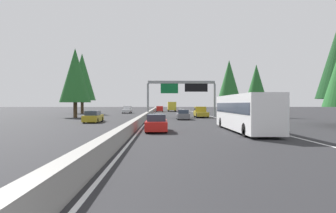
% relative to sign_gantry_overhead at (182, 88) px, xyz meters
% --- Properties ---
extents(ground_plane, '(320.00, 320.00, 0.00)m').
position_rel_sign_gantry_overhead_xyz_m(ground_plane, '(10.53, 6.03, -5.24)').
color(ground_plane, '#262628').
extents(median_barrier, '(180.00, 0.56, 0.90)m').
position_rel_sign_gantry_overhead_xyz_m(median_barrier, '(30.53, 6.33, -4.79)').
color(median_barrier, gray).
rests_on(median_barrier, ground).
extents(shoulder_stripe_right, '(160.00, 0.16, 0.01)m').
position_rel_sign_gantry_overhead_xyz_m(shoulder_stripe_right, '(20.53, -5.49, -5.23)').
color(shoulder_stripe_right, silver).
rests_on(shoulder_stripe_right, ground).
extents(shoulder_stripe_median, '(160.00, 0.16, 0.01)m').
position_rel_sign_gantry_overhead_xyz_m(shoulder_stripe_median, '(20.53, 5.78, -5.23)').
color(shoulder_stripe_median, silver).
rests_on(shoulder_stripe_median, ground).
extents(sign_gantry_overhead, '(0.50, 12.68, 6.58)m').
position_rel_sign_gantry_overhead_xyz_m(sign_gantry_overhead, '(0.00, 0.00, 0.00)').
color(sign_gantry_overhead, gray).
rests_on(sign_gantry_overhead, ground).
extents(bus_distant_a, '(11.50, 2.55, 3.10)m').
position_rel_sign_gantry_overhead_xyz_m(bus_distant_a, '(-28.53, -3.18, -3.52)').
color(bus_distant_a, white).
rests_on(bus_distant_a, ground).
extents(sedan_far_right, '(4.40, 1.80, 1.47)m').
position_rel_sign_gantry_overhead_xyz_m(sedan_far_right, '(-28.23, 4.28, -4.56)').
color(sedan_far_right, red).
rests_on(sedan_far_right, ground).
extents(pickup_mid_center, '(5.60, 2.00, 1.86)m').
position_rel_sign_gantry_overhead_xyz_m(pickup_mid_center, '(-2.93, -2.97, -4.33)').
color(pickup_mid_center, '#AD931E').
rests_on(pickup_mid_center, ground).
extents(minivan_far_center, '(5.00, 1.95, 1.69)m').
position_rel_sign_gantry_overhead_xyz_m(minivan_far_center, '(33.01, 4.36, -4.29)').
color(minivan_far_center, red).
rests_on(minivan_far_center, ground).
extents(sedan_near_center, '(4.40, 1.80, 1.47)m').
position_rel_sign_gantry_overhead_xyz_m(sedan_near_center, '(-9.67, 0.65, -4.56)').
color(sedan_near_center, slate).
rests_on(sedan_near_center, ground).
extents(sedan_far_left, '(4.40, 1.80, 1.47)m').
position_rel_sign_gantry_overhead_xyz_m(sedan_far_left, '(61.67, 0.53, -4.56)').
color(sedan_far_left, silver).
rests_on(sedan_far_left, ground).
extents(box_truck_mid_right, '(8.50, 2.40, 2.95)m').
position_rel_sign_gantry_overhead_xyz_m(box_truck_mid_right, '(35.78, 0.66, -3.63)').
color(box_truck_mid_right, gold).
rests_on(box_truck_mid_right, ground).
extents(oncoming_near, '(4.40, 1.80, 1.47)m').
position_rel_sign_gantry_overhead_xyz_m(oncoming_near, '(-16.18, 12.50, -4.56)').
color(oncoming_near, '#AD931E').
rests_on(oncoming_near, ground).
extents(oncoming_far, '(5.60, 2.00, 1.86)m').
position_rel_sign_gantry_overhead_xyz_m(oncoming_far, '(20.01, 12.49, -4.33)').
color(oncoming_far, silver).
rests_on(oncoming_far, ground).
extents(conifer_right_mid, '(4.17, 4.17, 9.48)m').
position_rel_sign_gantry_overhead_xyz_m(conifer_right_mid, '(-1.20, -13.30, 0.52)').
color(conifer_right_mid, '#4C3823').
rests_on(conifer_right_mid, ground).
extents(conifer_right_far, '(6.29, 6.29, 14.29)m').
position_rel_sign_gantry_overhead_xyz_m(conifer_right_far, '(24.88, -14.56, 3.45)').
color(conifer_right_far, '#4C3823').
rests_on(conifer_right_far, ground).
extents(conifer_left_near, '(5.22, 5.22, 11.87)m').
position_rel_sign_gantry_overhead_xyz_m(conifer_left_near, '(-3.32, 18.58, 1.98)').
color(conifer_left_near, '#4C3823').
rests_on(conifer_left_near, ground).
extents(conifer_left_mid, '(6.46, 6.46, 14.69)m').
position_rel_sign_gantry_overhead_xyz_m(conifer_left_mid, '(17.81, 23.22, 3.70)').
color(conifer_left_mid, '#4C3823').
rests_on(conifer_left_mid, ground).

